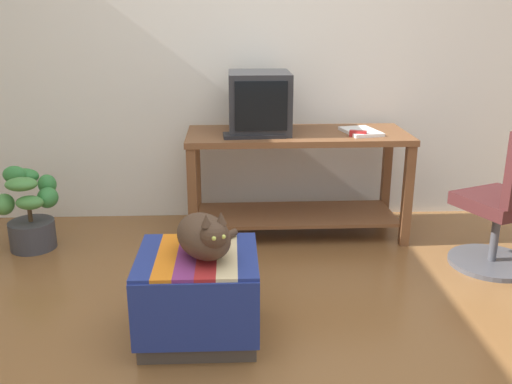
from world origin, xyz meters
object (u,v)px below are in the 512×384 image
(ottoman_with_blanket, at_px, (198,295))
(stapler, at_px, (358,134))
(cat, at_px, (205,236))
(desk, at_px, (297,166))
(tv_monitor, at_px, (259,103))
(book, at_px, (361,132))
(office_chair, at_px, (507,209))
(potted_plant, at_px, (30,213))
(keyboard, at_px, (254,135))

(ottoman_with_blanket, bearing_deg, stapler, 49.50)
(ottoman_with_blanket, distance_m, cat, 0.32)
(desk, distance_m, tv_monitor, 0.50)
(book, height_order, stapler, stapler)
(book, height_order, office_chair, office_chair)
(book, bearing_deg, stapler, -124.01)
(tv_monitor, xyz_separation_m, cat, (-0.31, -1.36, -0.39))
(book, relative_size, potted_plant, 0.55)
(tv_monitor, xyz_separation_m, keyboard, (-0.04, -0.17, -0.18))
(keyboard, height_order, book, keyboard)
(cat, distance_m, office_chair, 1.89)
(tv_monitor, distance_m, stapler, 0.68)
(ottoman_with_blanket, relative_size, cat, 1.22)
(tv_monitor, relative_size, book, 1.54)
(stapler, bearing_deg, potted_plant, 111.62)
(office_chair, bearing_deg, book, -60.80)
(keyboard, xyz_separation_m, cat, (-0.27, -1.19, -0.21))
(tv_monitor, relative_size, ottoman_with_blanket, 0.82)
(desk, distance_m, ottoman_with_blanket, 1.47)
(book, distance_m, office_chair, 1.03)
(desk, height_order, cat, desk)
(tv_monitor, bearing_deg, stapler, -16.30)
(desk, distance_m, cat, 1.45)
(tv_monitor, height_order, book, tv_monitor)
(cat, relative_size, stapler, 4.18)
(office_chair, bearing_deg, stapler, -53.96)
(book, bearing_deg, cat, -139.87)
(tv_monitor, distance_m, cat, 1.45)
(tv_monitor, bearing_deg, cat, -103.40)
(tv_monitor, relative_size, potted_plant, 0.84)
(ottoman_with_blanket, height_order, cat, cat)
(cat, height_order, office_chair, office_chair)
(keyboard, relative_size, stapler, 3.64)
(book, xyz_separation_m, office_chair, (0.76, -0.59, -0.35))
(desk, bearing_deg, cat, -113.71)
(desk, xyz_separation_m, ottoman_with_blanket, (-0.61, -1.31, -0.28))
(keyboard, xyz_separation_m, potted_plant, (-1.48, -0.06, -0.49))
(book, height_order, potted_plant, book)
(book, distance_m, potted_plant, 2.25)
(tv_monitor, height_order, office_chair, tv_monitor)
(keyboard, relative_size, cat, 0.87)
(tv_monitor, xyz_separation_m, ottoman_with_blanket, (-0.35, -1.34, -0.71))
(cat, relative_size, potted_plant, 0.85)
(tv_monitor, distance_m, book, 0.71)
(desk, relative_size, cat, 3.25)
(office_chair, height_order, stapler, office_chair)
(desk, xyz_separation_m, keyboard, (-0.30, -0.14, 0.24))
(book, xyz_separation_m, ottoman_with_blanket, (-1.03, -1.27, -0.52))
(keyboard, distance_m, potted_plant, 1.56)
(tv_monitor, relative_size, office_chair, 0.52)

